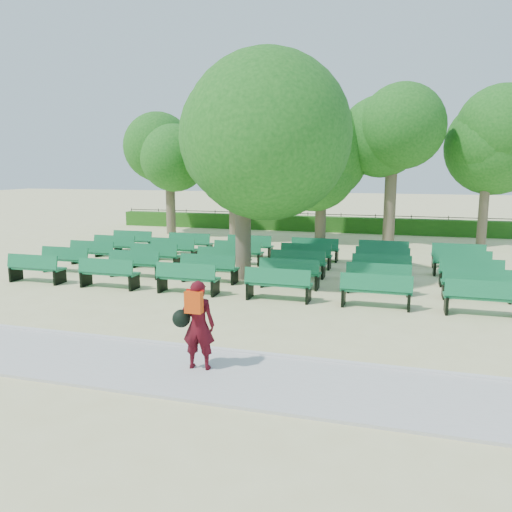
# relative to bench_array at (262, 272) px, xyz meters

# --- Properties ---
(ground) EXTENTS (120.00, 120.00, 0.00)m
(ground) POSITION_rel_bench_array_xyz_m (0.31, -1.37, -0.10)
(ground) COLOR beige
(paving) EXTENTS (30.00, 2.20, 0.06)m
(paving) POSITION_rel_bench_array_xyz_m (0.31, -8.77, -0.07)
(paving) COLOR #B9B9B4
(paving) RESTS_ON ground
(curb) EXTENTS (30.00, 0.12, 0.10)m
(curb) POSITION_rel_bench_array_xyz_m (0.31, -7.62, -0.05)
(curb) COLOR silver
(curb) RESTS_ON ground
(hedge) EXTENTS (26.00, 0.70, 0.90)m
(hedge) POSITION_rel_bench_array_xyz_m (0.31, 12.63, 0.35)
(hedge) COLOR #235B17
(hedge) RESTS_ON ground
(fence) EXTENTS (26.00, 0.10, 1.02)m
(fence) POSITION_rel_bench_array_xyz_m (0.31, 13.03, -0.10)
(fence) COLOR black
(fence) RESTS_ON ground
(tree_line) EXTENTS (21.80, 6.80, 7.04)m
(tree_line) POSITION_rel_bench_array_xyz_m (0.31, 8.63, -0.10)
(tree_line) COLOR #20631A
(tree_line) RESTS_ON ground
(bench_array) EXTENTS (1.94, 0.70, 1.21)m
(bench_array) POSITION_rel_bench_array_xyz_m (0.00, 0.00, 0.00)
(bench_array) COLOR #126A3C
(bench_array) RESTS_ON ground
(tree_among) EXTENTS (5.38, 5.38, 7.40)m
(tree_among) POSITION_rel_bench_array_xyz_m (-0.44, -0.80, 4.86)
(tree_among) COLOR brown
(tree_among) RESTS_ON ground
(person) EXTENTS (0.81, 0.50, 1.69)m
(person) POSITION_rel_bench_array_xyz_m (1.13, -8.62, 0.84)
(person) COLOR #450912
(person) RESTS_ON ground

